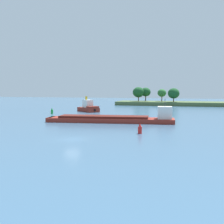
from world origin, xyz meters
name	(u,v)px	position (x,y,z in m)	size (l,w,h in m)	color
ground_plane	(72,139)	(0.00, 0.00, 0.00)	(400.00, 400.00, 0.00)	#3D607F
treeline_island	(197,101)	(19.26, 99.64, 2.02)	(78.46, 15.70, 8.63)	#4C6038
cargo_barge	(114,119)	(0.13, 24.13, 0.87)	(30.14, 8.92, 5.61)	maroon
tugboat	(88,108)	(-16.65, 52.55, 1.35)	(9.43, 9.04, 5.22)	maroon
channel_buoy_red	(140,129)	(9.13, 8.47, 0.81)	(0.70, 0.70, 1.90)	red
channel_buoy_green	(52,111)	(-24.70, 41.40, 0.81)	(0.70, 0.70, 1.90)	green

